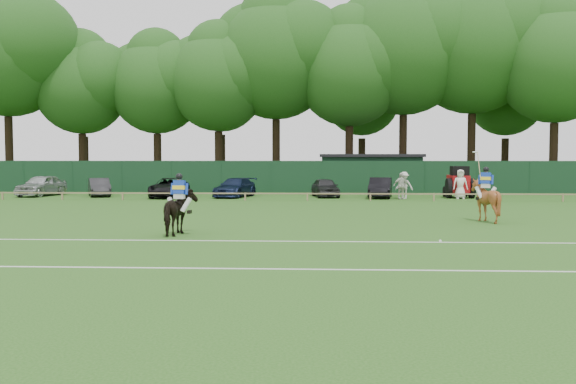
# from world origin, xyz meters

# --- Properties ---
(ground) EXTENTS (160.00, 160.00, 0.00)m
(ground) POSITION_xyz_m (0.00, 0.00, 0.00)
(ground) COLOR #1E4C14
(ground) RESTS_ON ground
(horse_dark) EXTENTS (1.00, 1.98, 1.63)m
(horse_dark) POSITION_xyz_m (-3.24, 0.49, 0.81)
(horse_dark) COLOR black
(horse_dark) RESTS_ON ground
(horse_chestnut) EXTENTS (2.03, 2.13, 1.83)m
(horse_chestnut) POSITION_xyz_m (8.85, 5.56, 0.92)
(horse_chestnut) COLOR brown
(horse_chestnut) RESTS_ON ground
(sedan_silver) EXTENTS (2.40, 4.69, 1.53)m
(sedan_silver) POSITION_xyz_m (-18.16, 21.83, 0.76)
(sedan_silver) COLOR #B6B9BC
(sedan_silver) RESTS_ON ground
(sedan_grey) EXTENTS (2.84, 4.12, 1.29)m
(sedan_grey) POSITION_xyz_m (-13.91, 21.76, 0.64)
(sedan_grey) COLOR #2D2D2F
(sedan_grey) RESTS_ON ground
(suv_black) EXTENTS (2.44, 4.90, 1.33)m
(suv_black) POSITION_xyz_m (-8.61, 20.73, 0.67)
(suv_black) COLOR black
(suv_black) RESTS_ON ground
(sedan_navy) EXTENTS (2.94, 4.88, 1.32)m
(sedan_navy) POSITION_xyz_m (-4.11, 21.34, 0.66)
(sedan_navy) COLOR #121D3A
(sedan_navy) RESTS_ON ground
(hatch_grey) EXTENTS (2.20, 4.11, 1.33)m
(hatch_grey) POSITION_xyz_m (2.17, 21.76, 0.66)
(hatch_grey) COLOR #29292B
(hatch_grey) RESTS_ON ground
(estate_black) EXTENTS (2.08, 4.36, 1.38)m
(estate_black) POSITION_xyz_m (5.95, 21.16, 0.69)
(estate_black) COLOR black
(estate_black) RESTS_ON ground
(spectator_left) EXTENTS (1.33, 1.04, 1.80)m
(spectator_left) POSITION_xyz_m (7.43, 20.12, 0.90)
(spectator_left) COLOR beige
(spectator_left) RESTS_ON ground
(spectator_mid) EXTENTS (1.10, 0.68, 1.75)m
(spectator_mid) POSITION_xyz_m (7.13, 19.64, 0.88)
(spectator_mid) COLOR beige
(spectator_mid) RESTS_ON ground
(spectator_right) EXTENTS (0.97, 0.63, 1.96)m
(spectator_right) POSITION_xyz_m (11.15, 20.18, 0.98)
(spectator_right) COLOR white
(spectator_right) RESTS_ON ground
(rider_dark) EXTENTS (0.94, 0.40, 1.41)m
(rider_dark) POSITION_xyz_m (-3.24, 0.48, 1.55)
(rider_dark) COLOR silver
(rider_dark) RESTS_ON ground
(rider_chestnut) EXTENTS (0.90, 0.78, 2.05)m
(rider_chestnut) POSITION_xyz_m (8.84, 5.55, 1.72)
(rider_chestnut) COLOR silver
(rider_chestnut) RESTS_ON ground
(polo_ball) EXTENTS (0.09, 0.09, 0.09)m
(polo_ball) POSITION_xyz_m (5.65, -0.97, 0.04)
(polo_ball) COLOR silver
(polo_ball) RESTS_ON ground
(pitch_lines) EXTENTS (60.00, 5.10, 0.01)m
(pitch_lines) POSITION_xyz_m (0.00, -3.50, 0.01)
(pitch_lines) COLOR silver
(pitch_lines) RESTS_ON ground
(pitch_rail) EXTENTS (62.10, 0.10, 0.50)m
(pitch_rail) POSITION_xyz_m (0.00, 18.00, 0.45)
(pitch_rail) COLOR #997F5B
(pitch_rail) RESTS_ON ground
(perimeter_fence) EXTENTS (92.08, 0.08, 2.50)m
(perimeter_fence) POSITION_xyz_m (0.00, 27.00, 1.25)
(perimeter_fence) COLOR #14351E
(perimeter_fence) RESTS_ON ground
(utility_shed) EXTENTS (8.40, 4.40, 3.04)m
(utility_shed) POSITION_xyz_m (6.00, 30.00, 1.54)
(utility_shed) COLOR #14331E
(utility_shed) RESTS_ON ground
(tree_row) EXTENTS (96.00, 12.00, 21.00)m
(tree_row) POSITION_xyz_m (2.00, 35.00, 0.00)
(tree_row) COLOR #26561C
(tree_row) RESTS_ON ground
(tractor) EXTENTS (1.82, 2.60, 2.17)m
(tractor) POSITION_xyz_m (11.30, 21.36, 1.03)
(tractor) COLOR #A60F13
(tractor) RESTS_ON ground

